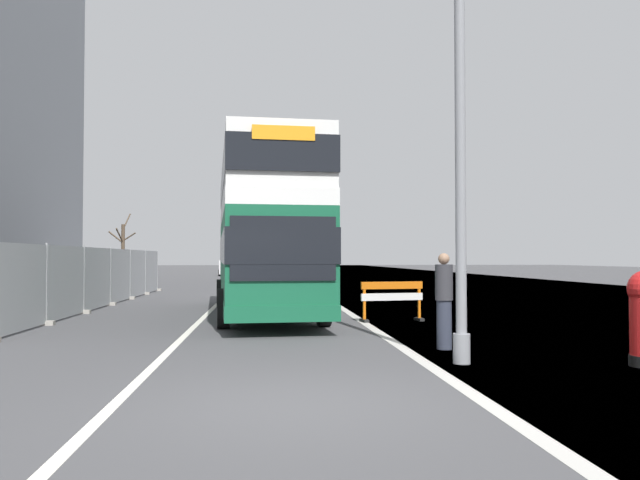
{
  "coord_description": "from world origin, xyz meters",
  "views": [
    {
      "loc": [
        -0.38,
        -7.56,
        1.78
      ],
      "look_at": [
        0.95,
        7.53,
        2.2
      ],
      "focal_mm": 35.18,
      "sensor_mm": 36.0,
      "label": 1
    }
  ],
  "objects_px": {
    "pedestrian_at_kerb": "(444,301)",
    "double_decker_bus": "(264,231)",
    "roadworks_barrier": "(392,296)",
    "car_receding_far": "(264,266)",
    "car_oncoming_near": "(275,271)",
    "car_receding_mid": "(274,268)",
    "car_far_side": "(229,265)",
    "lamppost_foreground": "(460,91)"
  },
  "relations": [
    {
      "from": "roadworks_barrier",
      "to": "car_receding_far",
      "type": "bearing_deg",
      "value": 95.65
    },
    {
      "from": "roadworks_barrier",
      "to": "car_far_side",
      "type": "distance_m",
      "value": 45.0
    },
    {
      "from": "car_oncoming_near",
      "to": "car_far_side",
      "type": "xyz_separation_m",
      "value": [
        -4.05,
        25.13,
        0.09
      ]
    },
    {
      "from": "car_far_side",
      "to": "car_receding_mid",
      "type": "bearing_deg",
      "value": -74.96
    },
    {
      "from": "lamppost_foreground",
      "to": "car_far_side",
      "type": "height_order",
      "value": "lamppost_foreground"
    },
    {
      "from": "car_oncoming_near",
      "to": "pedestrian_at_kerb",
      "type": "relative_size",
      "value": 2.15
    },
    {
      "from": "car_far_side",
      "to": "double_decker_bus",
      "type": "bearing_deg",
      "value": -85.36
    },
    {
      "from": "roadworks_barrier",
      "to": "car_far_side",
      "type": "bearing_deg",
      "value": 98.93
    },
    {
      "from": "double_decker_bus",
      "to": "lamppost_foreground",
      "type": "xyz_separation_m",
      "value": [
        3.32,
        -9.15,
        2.0
      ]
    },
    {
      "from": "car_receding_mid",
      "to": "pedestrian_at_kerb",
      "type": "relative_size",
      "value": 2.27
    },
    {
      "from": "roadworks_barrier",
      "to": "car_receding_mid",
      "type": "relative_size",
      "value": 0.43
    },
    {
      "from": "lamppost_foreground",
      "to": "car_receding_mid",
      "type": "distance_m",
      "value": 36.29
    },
    {
      "from": "car_far_side",
      "to": "pedestrian_at_kerb",
      "type": "height_order",
      "value": "car_far_side"
    },
    {
      "from": "roadworks_barrier",
      "to": "car_receding_mid",
      "type": "xyz_separation_m",
      "value": [
        -2.86,
        29.1,
        0.34
      ]
    },
    {
      "from": "roadworks_barrier",
      "to": "car_oncoming_near",
      "type": "relative_size",
      "value": 0.45
    },
    {
      "from": "double_decker_bus",
      "to": "lamppost_foreground",
      "type": "relative_size",
      "value": 1.19
    },
    {
      "from": "pedestrian_at_kerb",
      "to": "car_receding_mid",
      "type": "bearing_deg",
      "value": 94.66
    },
    {
      "from": "pedestrian_at_kerb",
      "to": "roadworks_barrier",
      "type": "bearing_deg",
      "value": 89.39
    },
    {
      "from": "lamppost_foreground",
      "to": "car_oncoming_near",
      "type": "xyz_separation_m",
      "value": [
        -2.7,
        26.25,
        -3.63
      ]
    },
    {
      "from": "car_receding_mid",
      "to": "car_receding_far",
      "type": "relative_size",
      "value": 1.11
    },
    {
      "from": "double_decker_bus",
      "to": "car_receding_far",
      "type": "distance_m",
      "value": 34.33
    },
    {
      "from": "car_oncoming_near",
      "to": "pedestrian_at_kerb",
      "type": "bearing_deg",
      "value": -83.32
    },
    {
      "from": "car_receding_mid",
      "to": "car_receding_far",
      "type": "distance_m",
      "value": 7.46
    },
    {
      "from": "car_oncoming_near",
      "to": "car_receding_far",
      "type": "relative_size",
      "value": 1.05
    },
    {
      "from": "car_oncoming_near",
      "to": "pedestrian_at_kerb",
      "type": "height_order",
      "value": "car_oncoming_near"
    },
    {
      "from": "roadworks_barrier",
      "to": "pedestrian_at_kerb",
      "type": "height_order",
      "value": "pedestrian_at_kerb"
    },
    {
      "from": "double_decker_bus",
      "to": "car_receding_far",
      "type": "relative_size",
      "value": 3.03
    },
    {
      "from": "double_decker_bus",
      "to": "roadworks_barrier",
      "type": "height_order",
      "value": "double_decker_bus"
    },
    {
      "from": "car_oncoming_near",
      "to": "lamppost_foreground",
      "type": "bearing_deg",
      "value": -84.13
    },
    {
      "from": "roadworks_barrier",
      "to": "car_receding_far",
      "type": "xyz_separation_m",
      "value": [
        -3.61,
        36.52,
        0.36
      ]
    },
    {
      "from": "car_receding_far",
      "to": "car_far_side",
      "type": "relative_size",
      "value": 0.95
    },
    {
      "from": "lamppost_foreground",
      "to": "car_receding_mid",
      "type": "xyz_separation_m",
      "value": [
        -2.62,
        36.02,
        -3.56
      ]
    },
    {
      "from": "double_decker_bus",
      "to": "car_receding_far",
      "type": "xyz_separation_m",
      "value": [
        -0.05,
        34.29,
        -1.55
      ]
    },
    {
      "from": "car_far_side",
      "to": "pedestrian_at_kerb",
      "type": "bearing_deg",
      "value": -82.07
    },
    {
      "from": "car_receding_mid",
      "to": "pedestrian_at_kerb",
      "type": "distance_m",
      "value": 34.5
    },
    {
      "from": "roadworks_barrier",
      "to": "pedestrian_at_kerb",
      "type": "bearing_deg",
      "value": -90.61
    },
    {
      "from": "roadworks_barrier",
      "to": "pedestrian_at_kerb",
      "type": "xyz_separation_m",
      "value": [
        -0.06,
        -5.29,
        0.24
      ]
    },
    {
      "from": "double_decker_bus",
      "to": "car_oncoming_near",
      "type": "relative_size",
      "value": 2.87
    },
    {
      "from": "car_receding_far",
      "to": "car_far_side",
      "type": "distance_m",
      "value": 8.62
    },
    {
      "from": "lamppost_foreground",
      "to": "roadworks_barrier",
      "type": "height_order",
      "value": "lamppost_foreground"
    },
    {
      "from": "pedestrian_at_kerb",
      "to": "double_decker_bus",
      "type": "bearing_deg",
      "value": 114.99
    },
    {
      "from": "car_oncoming_near",
      "to": "car_far_side",
      "type": "distance_m",
      "value": 25.46
    }
  ]
}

